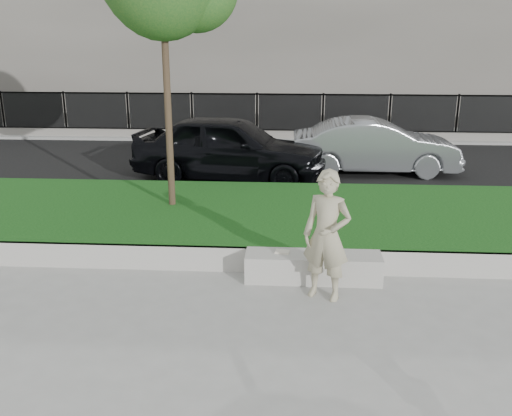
# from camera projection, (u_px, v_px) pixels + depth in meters

# --- Properties ---
(ground) EXTENTS (90.00, 90.00, 0.00)m
(ground) POSITION_uv_depth(u_px,v_px,m) (247.00, 302.00, 7.93)
(ground) COLOR gray
(ground) RESTS_ON ground
(grass_bank) EXTENTS (34.00, 4.00, 0.40)m
(grass_bank) POSITION_uv_depth(u_px,v_px,m) (259.00, 220.00, 10.73)
(grass_bank) COLOR black
(grass_bank) RESTS_ON ground
(grass_kerb) EXTENTS (34.00, 0.08, 0.40)m
(grass_kerb) POSITION_uv_depth(u_px,v_px,m) (252.00, 260.00, 8.86)
(grass_kerb) COLOR #ACA9A1
(grass_kerb) RESTS_ON ground
(street) EXTENTS (34.00, 7.00, 0.04)m
(street) POSITION_uv_depth(u_px,v_px,m) (271.00, 163.00, 16.02)
(street) COLOR black
(street) RESTS_ON ground
(far_pavement) EXTENTS (34.00, 3.00, 0.12)m
(far_pavement) POSITION_uv_depth(u_px,v_px,m) (275.00, 134.00, 20.29)
(far_pavement) COLOR gray
(far_pavement) RESTS_ON ground
(iron_fence) EXTENTS (32.00, 0.30, 1.50)m
(iron_fence) POSITION_uv_depth(u_px,v_px,m) (275.00, 125.00, 19.19)
(iron_fence) COLOR slate
(iron_fence) RESTS_ON far_pavement
(stone_bench) EXTENTS (2.04, 0.51, 0.42)m
(stone_bench) POSITION_uv_depth(u_px,v_px,m) (313.00, 267.00, 8.57)
(stone_bench) COLOR #ACA9A1
(stone_bench) RESTS_ON ground
(man) EXTENTS (0.79, 0.66, 1.84)m
(man) POSITION_uv_depth(u_px,v_px,m) (327.00, 236.00, 7.82)
(man) COLOR tan
(man) RESTS_ON ground
(book) EXTENTS (0.23, 0.18, 0.02)m
(book) POSITION_uv_depth(u_px,v_px,m) (282.00, 252.00, 8.58)
(book) COLOR silver
(book) RESTS_ON stone_bench
(car_dark) EXTENTS (4.98, 2.63, 1.61)m
(car_dark) POSITION_uv_depth(u_px,v_px,m) (229.00, 147.00, 14.02)
(car_dark) COLOR black
(car_dark) RESTS_ON street
(car_silver) EXTENTS (4.26, 1.56, 1.39)m
(car_silver) POSITION_uv_depth(u_px,v_px,m) (375.00, 146.00, 14.71)
(car_silver) COLOR gray
(car_silver) RESTS_ON street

